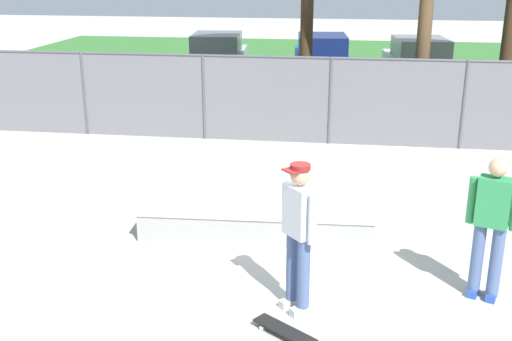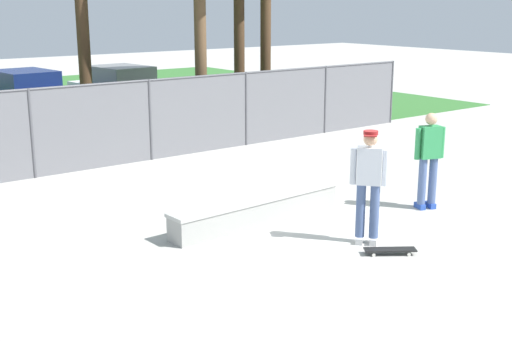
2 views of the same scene
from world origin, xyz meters
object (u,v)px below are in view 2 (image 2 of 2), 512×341
(skateboarder, at_px, (369,181))
(skateboard, at_px, (390,250))
(bystander, at_px, (429,156))
(concrete_ledge, at_px, (258,210))
(car_white, at_px, (120,89))
(car_blue, at_px, (24,95))

(skateboarder, xyz_separation_m, skateboard, (-0.09, -0.58, -0.96))
(skateboarder, bearing_deg, bystander, 15.12)
(concrete_ledge, xyz_separation_m, car_white, (3.58, 12.57, 0.60))
(car_white, bearing_deg, skateboard, -100.89)
(concrete_ledge, height_order, skateboard, concrete_ledge)
(car_white, xyz_separation_m, bystander, (-0.54, -13.83, 0.17))
(concrete_ledge, bearing_deg, skateboarder, -67.27)
(car_blue, xyz_separation_m, bystander, (2.65, -14.30, 0.17))
(skateboarder, height_order, car_white, skateboarder)
(skateboard, bearing_deg, skateboarder, 81.27)
(bystander, bearing_deg, car_blue, 100.50)
(car_blue, relative_size, bystander, 2.39)
(concrete_ledge, distance_m, car_white, 13.09)
(car_white, relative_size, bystander, 2.39)
(skateboarder, distance_m, car_blue, 14.92)
(concrete_ledge, bearing_deg, skateboard, -74.23)
(skateboarder, xyz_separation_m, car_white, (2.80, 14.44, -0.19))
(skateboard, xyz_separation_m, bystander, (2.35, 1.19, 0.94))
(skateboard, bearing_deg, car_blue, 91.12)
(concrete_ledge, xyz_separation_m, bystander, (3.04, -1.26, 0.77))
(concrete_ledge, relative_size, car_blue, 0.82)
(car_white, bearing_deg, skateboarder, -100.98)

